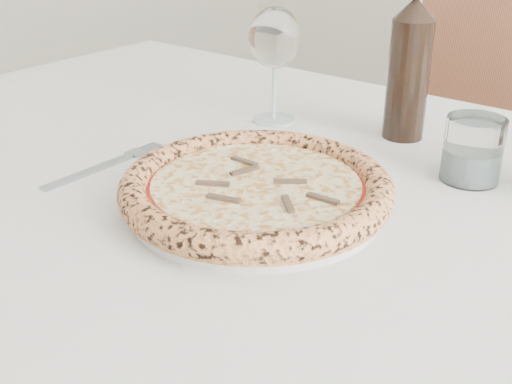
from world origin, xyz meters
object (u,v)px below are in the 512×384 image
pizza (256,187)px  wine_bottle (409,67)px  chair_far (495,165)px  plate (256,200)px  tumbler (472,154)px  dining_table (300,232)px  wine_glass (275,40)px

pizza → wine_bottle: wine_bottle is taller
chair_far → plate: (-0.03, -0.85, 0.23)m
chair_far → tumbler: 0.68m
plate → dining_table: bearing=90.0°
pizza → wine_bottle: 0.34m
dining_table → tumbler: bearing=38.1°
chair_far → pizza: chair_far is taller
chair_far → tumbler: bearing=-77.2°
wine_bottle → tumbler: bearing=-33.7°
dining_table → wine_glass: size_ratio=8.62×
chair_far → wine_bottle: 0.62m
dining_table → plate: bearing=-90.0°
wine_glass → wine_bottle: 0.21m
dining_table → wine_bottle: 0.30m
dining_table → wine_glass: (-0.17, 0.17, 0.21)m
wine_bottle → dining_table: bearing=-97.8°
dining_table → chair_far: (0.03, 0.75, -0.14)m
wine_bottle → wine_glass: bearing=-163.0°
dining_table → tumbler: tumbler is taller
plate → pizza: pizza is taller
wine_glass → plate: bearing=-57.6°
dining_table → plate: plate is taller
tumbler → wine_glass: bearing=174.5°
plate → wine_glass: (-0.17, 0.27, 0.12)m
pizza → dining_table: bearing=90.0°
pizza → wine_bottle: bearing=84.5°
plate → tumbler: (0.17, 0.24, 0.03)m
chair_far → tumbler: size_ratio=10.87×
chair_far → pizza: size_ratio=2.84×
chair_far → wine_glass: size_ratio=5.02×
pizza → tumbler: tumbler is taller
tumbler → wine_bottle: bearing=146.3°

